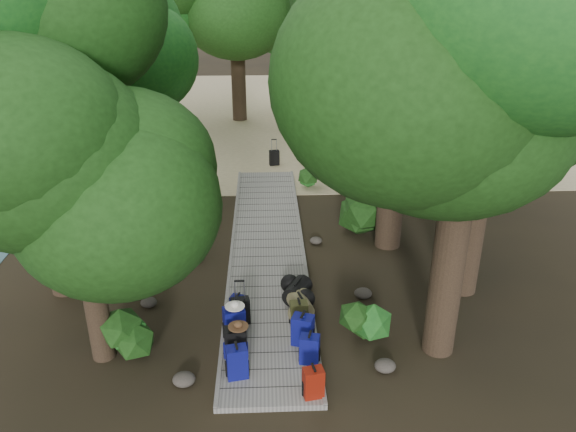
{
  "coord_description": "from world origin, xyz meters",
  "views": [
    {
      "loc": [
        -0.02,
        -12.54,
        7.2
      ],
      "look_at": [
        0.57,
        1.11,
        1.0
      ],
      "focal_mm": 35.0,
      "sensor_mm": 36.0,
      "label": 1
    }
  ],
  "objects_px": {
    "backpack_right_b": "(310,348)",
    "sun_lounger": "(346,142)",
    "duffel_right_black": "(297,291)",
    "backpack_right_c": "(303,329)",
    "backpack_left_b": "(235,342)",
    "backpack_left_a": "(237,361)",
    "suitcase_on_boardwalk": "(241,311)",
    "backpack_right_a": "(313,381)",
    "duffel_right_khaki": "(300,305)",
    "lone_suitcase_on_sand": "(274,158)",
    "kayak": "(177,147)",
    "backpack_left_d": "(238,304)",
    "backpack_left_c": "(234,322)",
    "backpack_right_d": "(299,312)"
  },
  "relations": [
    {
      "from": "backpack_left_a",
      "to": "backpack_right_c",
      "type": "xyz_separation_m",
      "value": [
        1.29,
        0.94,
        -0.0
      ]
    },
    {
      "from": "duffel_right_black",
      "to": "suitcase_on_boardwalk",
      "type": "relative_size",
      "value": 1.22
    },
    {
      "from": "backpack_left_a",
      "to": "backpack_right_b",
      "type": "relative_size",
      "value": 1.09
    },
    {
      "from": "backpack_right_b",
      "to": "sun_lounger",
      "type": "height_order",
      "value": "backpack_right_b"
    },
    {
      "from": "backpack_left_b",
      "to": "backpack_right_b",
      "type": "relative_size",
      "value": 1.17
    },
    {
      "from": "backpack_right_c",
      "to": "backpack_right_a",
      "type": "bearing_deg",
      "value": -66.8
    },
    {
      "from": "backpack_left_b",
      "to": "backpack_right_c",
      "type": "xyz_separation_m",
      "value": [
        1.33,
        0.42,
        -0.03
      ]
    },
    {
      "from": "kayak",
      "to": "backpack_right_b",
      "type": "bearing_deg",
      "value": -84.09
    },
    {
      "from": "sun_lounger",
      "to": "suitcase_on_boardwalk",
      "type": "bearing_deg",
      "value": -85.0
    },
    {
      "from": "backpack_left_b",
      "to": "backpack_right_a",
      "type": "bearing_deg",
      "value": -43.94
    },
    {
      "from": "backpack_left_a",
      "to": "lone_suitcase_on_sand",
      "type": "bearing_deg",
      "value": 74.58
    },
    {
      "from": "backpack_left_a",
      "to": "kayak",
      "type": "relative_size",
      "value": 0.22
    },
    {
      "from": "backpack_left_b",
      "to": "backpack_right_c",
      "type": "relative_size",
      "value": 1.08
    },
    {
      "from": "sun_lounger",
      "to": "backpack_left_b",
      "type": "bearing_deg",
      "value": -83.78
    },
    {
      "from": "backpack_right_b",
      "to": "sun_lounger",
      "type": "relative_size",
      "value": 0.4
    },
    {
      "from": "backpack_right_a",
      "to": "duffel_right_black",
      "type": "height_order",
      "value": "backpack_right_a"
    },
    {
      "from": "backpack_left_c",
      "to": "backpack_right_c",
      "type": "bearing_deg",
      "value": -23.85
    },
    {
      "from": "lone_suitcase_on_sand",
      "to": "kayak",
      "type": "height_order",
      "value": "lone_suitcase_on_sand"
    },
    {
      "from": "backpack_left_a",
      "to": "backpack_right_c",
      "type": "relative_size",
      "value": 1.01
    },
    {
      "from": "backpack_left_a",
      "to": "suitcase_on_boardwalk",
      "type": "relative_size",
      "value": 1.2
    },
    {
      "from": "backpack_left_b",
      "to": "backpack_right_c",
      "type": "distance_m",
      "value": 1.4
    },
    {
      "from": "lone_suitcase_on_sand",
      "to": "sun_lounger",
      "type": "height_order",
      "value": "lone_suitcase_on_sand"
    },
    {
      "from": "backpack_left_d",
      "to": "backpack_left_c",
      "type": "bearing_deg",
      "value": -71.63
    },
    {
      "from": "backpack_right_b",
      "to": "lone_suitcase_on_sand",
      "type": "bearing_deg",
      "value": 105.21
    },
    {
      "from": "backpack_left_c",
      "to": "backpack_right_b",
      "type": "height_order",
      "value": "backpack_left_c"
    },
    {
      "from": "duffel_right_black",
      "to": "sun_lounger",
      "type": "bearing_deg",
      "value": 102.65
    },
    {
      "from": "backpack_right_b",
      "to": "backpack_right_a",
      "type": "bearing_deg",
      "value": -77.21
    },
    {
      "from": "backpack_left_d",
      "to": "backpack_right_d",
      "type": "height_order",
      "value": "backpack_right_d"
    },
    {
      "from": "backpack_left_a",
      "to": "backpack_right_c",
      "type": "height_order",
      "value": "backpack_left_a"
    },
    {
      "from": "backpack_left_a",
      "to": "backpack_right_b",
      "type": "height_order",
      "value": "backpack_left_a"
    },
    {
      "from": "backpack_right_b",
      "to": "duffel_right_black",
      "type": "bearing_deg",
      "value": 105.81
    },
    {
      "from": "backpack_right_c",
      "to": "backpack_left_a",
      "type": "bearing_deg",
      "value": -123.81
    },
    {
      "from": "duffel_right_khaki",
      "to": "backpack_right_c",
      "type": "bearing_deg",
      "value": -106.07
    },
    {
      "from": "backpack_left_d",
      "to": "sun_lounger",
      "type": "bearing_deg",
      "value": 92.39
    },
    {
      "from": "backpack_left_c",
      "to": "suitcase_on_boardwalk",
      "type": "bearing_deg",
      "value": 64.54
    },
    {
      "from": "duffel_right_khaki",
      "to": "duffel_right_black",
      "type": "height_order",
      "value": "duffel_right_black"
    },
    {
      "from": "backpack_left_d",
      "to": "backpack_right_b",
      "type": "xyz_separation_m",
      "value": [
        1.44,
        -1.72,
        0.09
      ]
    },
    {
      "from": "backpack_right_b",
      "to": "duffel_right_khaki",
      "type": "relative_size",
      "value": 1.01
    },
    {
      "from": "backpack_left_a",
      "to": "backpack_right_b",
      "type": "distance_m",
      "value": 1.42
    },
    {
      "from": "duffel_right_khaki",
      "to": "backpack_left_b",
      "type": "bearing_deg",
      "value": -147.5
    },
    {
      "from": "backpack_right_c",
      "to": "suitcase_on_boardwalk",
      "type": "height_order",
      "value": "backpack_right_c"
    },
    {
      "from": "backpack_right_b",
      "to": "backpack_right_c",
      "type": "bearing_deg",
      "value": 112.01
    },
    {
      "from": "backpack_right_c",
      "to": "lone_suitcase_on_sand",
      "type": "xyz_separation_m",
      "value": [
        -0.34,
        11.33,
        -0.17
      ]
    },
    {
      "from": "backpack_left_a",
      "to": "lone_suitcase_on_sand",
      "type": "relative_size",
      "value": 1.24
    },
    {
      "from": "duffel_right_black",
      "to": "backpack_right_c",
      "type": "bearing_deg",
      "value": -63.81
    },
    {
      "from": "duffel_right_black",
      "to": "suitcase_on_boardwalk",
      "type": "xyz_separation_m",
      "value": [
        -1.27,
        -0.86,
        0.07
      ]
    },
    {
      "from": "duffel_right_khaki",
      "to": "backpack_right_a",
      "type": "bearing_deg",
      "value": -103.61
    },
    {
      "from": "backpack_left_d",
      "to": "duffel_right_black",
      "type": "relative_size",
      "value": 0.66
    },
    {
      "from": "backpack_right_a",
      "to": "backpack_right_c",
      "type": "relative_size",
      "value": 0.89
    },
    {
      "from": "backpack_right_a",
      "to": "sun_lounger",
      "type": "relative_size",
      "value": 0.38
    }
  ]
}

